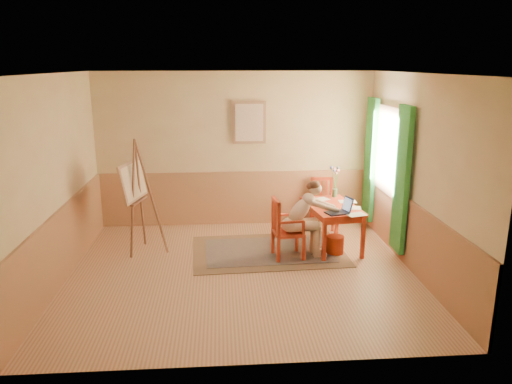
{
  "coord_description": "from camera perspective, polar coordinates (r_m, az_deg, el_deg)",
  "views": [
    {
      "loc": [
        -0.28,
        -6.54,
        2.93
      ],
      "look_at": [
        0.25,
        0.55,
        1.05
      ],
      "focal_mm": 34.29,
      "sensor_mm": 36.0,
      "label": 1
    }
  ],
  "objects": [
    {
      "name": "papers",
      "position": [
        7.94,
        10.17,
        -1.56
      ],
      "size": [
        0.73,
        1.17,
        0.0
      ],
      "color": "white",
      "rests_on": "table"
    },
    {
      "name": "room",
      "position": [
        6.72,
        -1.78,
        1.65
      ],
      "size": [
        5.04,
        4.54,
        2.84
      ],
      "color": "tan",
      "rests_on": "ground"
    },
    {
      "name": "wall_portrait",
      "position": [
        8.82,
        -0.81,
        8.1
      ],
      "size": [
        0.6,
        0.05,
        0.76
      ],
      "color": "#9F7453",
      "rests_on": "room"
    },
    {
      "name": "wastebasket",
      "position": [
        7.87,
        9.21,
        -6.11
      ],
      "size": [
        0.35,
        0.35,
        0.29
      ],
      "primitive_type": "cylinder",
      "rotation": [
        0.0,
        0.0,
        0.35
      ],
      "color": "#A82F10",
      "rests_on": "room"
    },
    {
      "name": "rug",
      "position": [
        7.91,
        1.46,
        -6.88
      ],
      "size": [
        2.47,
        1.71,
        0.02
      ],
      "color": "#8C7251",
      "rests_on": "room"
    },
    {
      "name": "laptop",
      "position": [
        7.54,
        9.82,
        -2.07
      ],
      "size": [
        0.44,
        0.34,
        0.23
      ],
      "color": "#1E2338",
      "rests_on": "table"
    },
    {
      "name": "chair_back",
      "position": [
        9.0,
        7.68,
        -1.3
      ],
      "size": [
        0.44,
        0.45,
        0.91
      ],
      "color": "#DB492A",
      "rests_on": "room"
    },
    {
      "name": "figure",
      "position": [
        7.51,
        5.67,
        -2.78
      ],
      "size": [
        0.92,
        0.44,
        1.21
      ],
      "color": "beige",
      "rests_on": "room"
    },
    {
      "name": "table",
      "position": [
        7.97,
        8.83,
        -2.14
      ],
      "size": [
        0.87,
        1.28,
        0.72
      ],
      "color": "#DB492A",
      "rests_on": "room"
    },
    {
      "name": "chair_left",
      "position": [
        7.5,
        3.41,
        -4.29
      ],
      "size": [
        0.49,
        0.47,
        0.96
      ],
      "color": "#DB492A",
      "rests_on": "room"
    },
    {
      "name": "vase",
      "position": [
        8.4,
        9.19,
        1.06
      ],
      "size": [
        0.17,
        0.26,
        0.53
      ],
      "color": "#3F724C",
      "rests_on": "table"
    },
    {
      "name": "easel",
      "position": [
        7.84,
        -13.91,
        0.72
      ],
      "size": [
        0.68,
        0.82,
        1.83
      ],
      "color": "brown",
      "rests_on": "room"
    },
    {
      "name": "wainscot",
      "position": [
        7.73,
        -1.99,
        -3.51
      ],
      "size": [
        5.0,
        4.5,
        1.0
      ],
      "color": "tan",
      "rests_on": "room"
    },
    {
      "name": "window",
      "position": [
        8.25,
        14.92,
        3.24
      ],
      "size": [
        0.12,
        2.01,
        2.2
      ],
      "color": "white",
      "rests_on": "room"
    }
  ]
}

